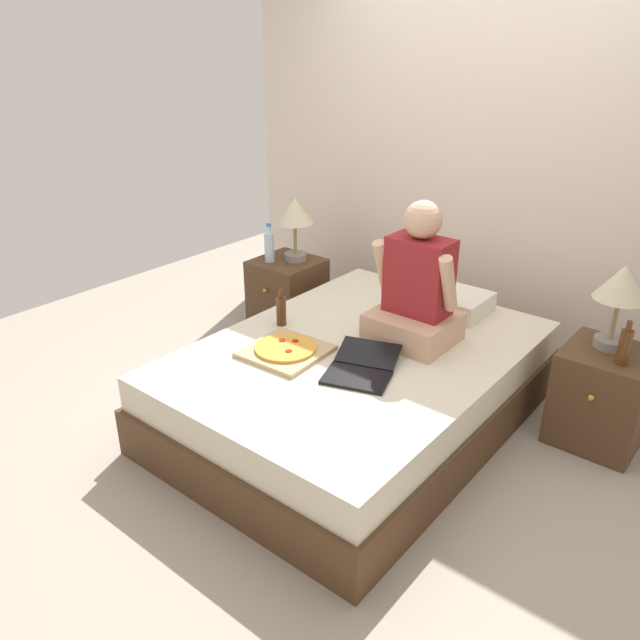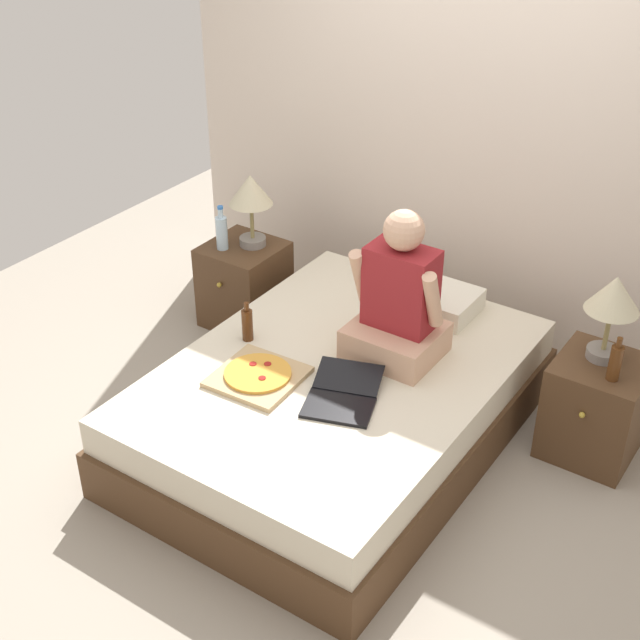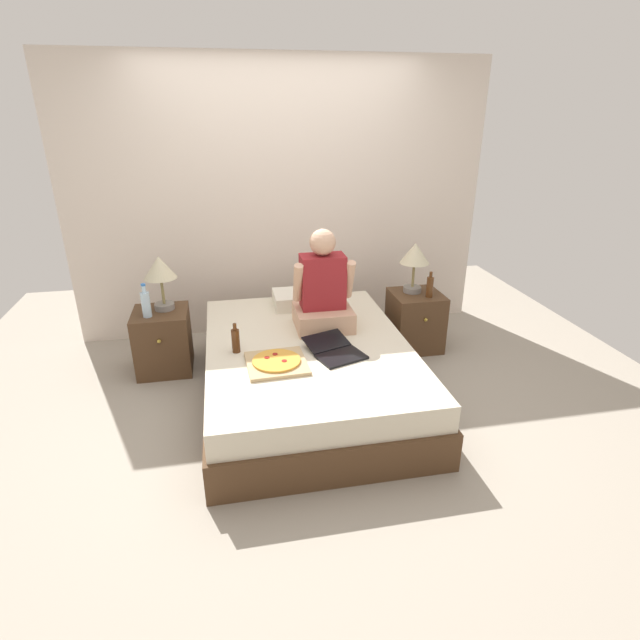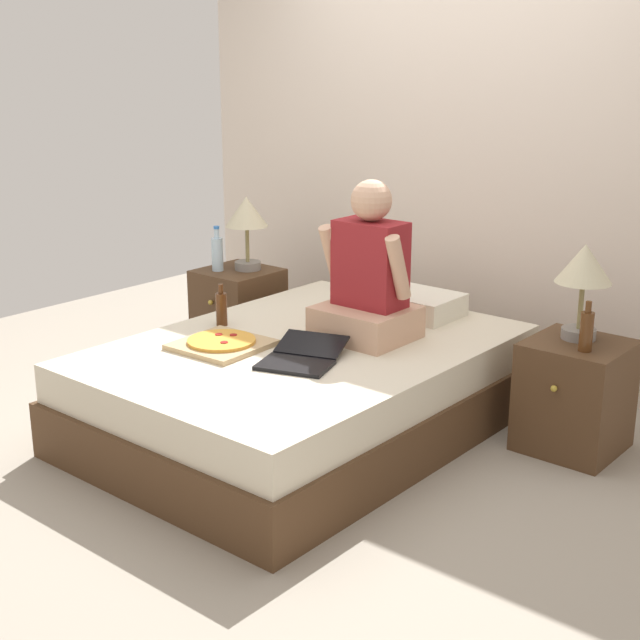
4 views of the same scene
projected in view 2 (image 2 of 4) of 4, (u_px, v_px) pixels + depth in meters
The scene contains 14 objects.
ground_plane at pixel (336, 439), 4.64m from camera, with size 5.87×5.87×0.00m, color #9E9384.
wall_back at pixel (476, 131), 4.97m from camera, with size 3.87×0.12×2.50m, color beige.
bed at pixel (336, 405), 4.53m from camera, with size 1.52×2.10×0.45m.
nightstand_left at pixel (245, 284), 5.50m from camera, with size 0.44×0.47×0.53m.
lamp_on_left_nightstand at pixel (251, 195), 5.20m from camera, with size 0.26×0.26×0.45m.
water_bottle at pixel (222, 232), 5.28m from camera, with size 0.07×0.07×0.28m.
nightstand_right at pixel (595, 408), 4.44m from camera, with size 0.44×0.47×0.53m.
lamp_on_right_nightstand at pixel (613, 300), 4.17m from camera, with size 0.26×0.26×0.45m.
beer_bottle at pixel (615, 362), 4.14m from camera, with size 0.06×0.06×0.23m.
pillow at pixel (429, 298), 4.87m from camera, with size 0.52×0.34×0.12m, color silver.
person_seated at pixel (399, 304), 4.37m from camera, with size 0.47×0.40×0.78m.
laptop at pixel (342, 397), 4.16m from camera, with size 0.43×0.49×0.07m.
pizza_box at pixel (258, 376), 4.31m from camera, with size 0.42×0.42×0.05m.
beer_bottle_on_bed at pixel (247, 324), 4.57m from camera, with size 0.06×0.06×0.22m.
Camera 2 is at (1.96, -3.04, 2.97)m, focal length 50.00 mm.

